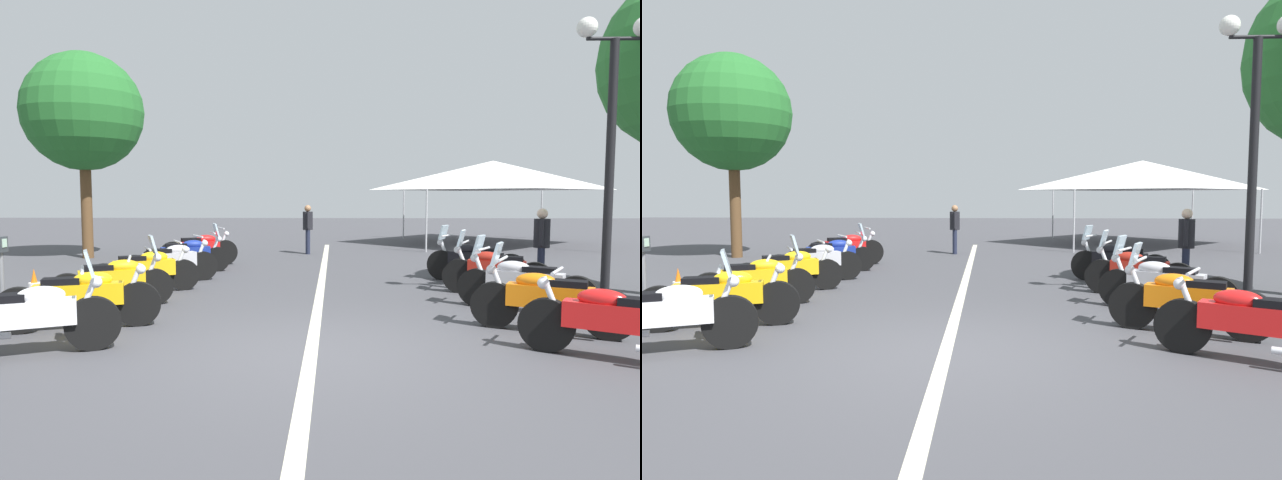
% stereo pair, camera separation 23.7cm
% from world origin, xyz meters
% --- Properties ---
extents(ground_plane, '(80.00, 80.00, 0.00)m').
position_xyz_m(ground_plane, '(0.00, 0.00, 0.00)').
color(ground_plane, '#424247').
extents(lane_centre_stripe, '(19.67, 0.16, 0.01)m').
position_xyz_m(lane_centre_stripe, '(4.62, 0.00, 0.00)').
color(lane_centre_stripe, beige).
rests_on(lane_centre_stripe, ground_plane).
extents(motorcycle_left_row_0, '(1.06, 1.97, 1.22)m').
position_xyz_m(motorcycle_left_row_0, '(-0.21, 3.27, 0.47)').
color(motorcycle_left_row_0, black).
rests_on(motorcycle_left_row_0, ground_plane).
extents(motorcycle_left_row_1, '(0.94, 2.11, 1.00)m').
position_xyz_m(motorcycle_left_row_1, '(1.09, 3.25, 0.46)').
color(motorcycle_left_row_1, black).
rests_on(motorcycle_left_row_1, ground_plane).
extents(motorcycle_left_row_2, '(1.05, 1.84, 1.20)m').
position_xyz_m(motorcycle_left_row_2, '(2.60, 3.40, 0.46)').
color(motorcycle_left_row_2, black).
rests_on(motorcycle_left_row_2, ground_plane).
extents(motorcycle_left_row_3, '(1.14, 1.91, 0.98)m').
position_xyz_m(motorcycle_left_row_3, '(4.00, 3.35, 0.45)').
color(motorcycle_left_row_3, black).
rests_on(motorcycle_left_row_3, ground_plane).
extents(motorcycle_left_row_4, '(1.22, 1.86, 1.00)m').
position_xyz_m(motorcycle_left_row_4, '(5.25, 3.24, 0.46)').
color(motorcycle_left_row_4, black).
rests_on(motorcycle_left_row_4, ground_plane).
extents(motorcycle_left_row_5, '(1.01, 2.03, 1.19)m').
position_xyz_m(motorcycle_left_row_5, '(6.78, 3.30, 0.46)').
color(motorcycle_left_row_5, black).
rests_on(motorcycle_left_row_5, ground_plane).
extents(motorcycle_left_row_6, '(1.07, 1.92, 1.02)m').
position_xyz_m(motorcycle_left_row_6, '(8.09, 3.31, 0.47)').
color(motorcycle_left_row_6, black).
rests_on(motorcycle_left_row_6, ground_plane).
extents(motorcycle_right_row_0, '(1.25, 1.92, 1.00)m').
position_xyz_m(motorcycle_right_row_0, '(-0.22, -3.45, 0.46)').
color(motorcycle_right_row_0, black).
rests_on(motorcycle_right_row_0, ground_plane).
extents(motorcycle_right_row_1, '(1.10, 1.93, 1.22)m').
position_xyz_m(motorcycle_right_row_1, '(1.05, -3.16, 0.47)').
color(motorcycle_right_row_1, black).
rests_on(motorcycle_right_row_1, ground_plane).
extents(motorcycle_right_row_2, '(1.27, 1.93, 1.21)m').
position_xyz_m(motorcycle_right_row_2, '(2.48, -3.31, 0.47)').
color(motorcycle_right_row_2, black).
rests_on(motorcycle_right_row_2, ground_plane).
extents(motorcycle_right_row_3, '(0.98, 1.91, 1.22)m').
position_xyz_m(motorcycle_right_row_3, '(3.91, -3.29, 0.47)').
color(motorcycle_right_row_3, black).
rests_on(motorcycle_right_row_3, ground_plane).
extents(motorcycle_right_row_4, '(1.25, 1.90, 1.22)m').
position_xyz_m(motorcycle_right_row_4, '(5.42, -3.27, 0.47)').
color(motorcycle_right_row_4, black).
rests_on(motorcycle_right_row_4, ground_plane).
extents(street_lamp_twin_globe, '(0.32, 1.22, 4.72)m').
position_xyz_m(street_lamp_twin_globe, '(2.78, -4.78, 3.24)').
color(street_lamp_twin_globe, black).
rests_on(street_lamp_twin_globe, ground_plane).
extents(parking_meter, '(0.18, 0.13, 1.29)m').
position_xyz_m(parking_meter, '(1.22, 4.44, 0.90)').
color(parking_meter, slate).
rests_on(parking_meter, ground_plane).
extents(traffic_cone_0, '(0.36, 0.36, 0.61)m').
position_xyz_m(traffic_cone_0, '(2.85, 4.89, 0.29)').
color(traffic_cone_0, orange).
rests_on(traffic_cone_0, ground_plane).
extents(bystander_0, '(0.50, 0.32, 1.61)m').
position_xyz_m(bystander_0, '(5.06, -4.57, 0.94)').
color(bystander_0, '#1E2338').
rests_on(bystander_0, ground_plane).
extents(bystander_1, '(0.53, 0.32, 1.57)m').
position_xyz_m(bystander_1, '(11.19, 0.58, 0.91)').
color(bystander_1, '#1E2338').
rests_on(bystander_1, ground_plane).
extents(roadside_tree_1, '(3.45, 3.45, 6.06)m').
position_xyz_m(roadside_tree_1, '(9.86, 7.14, 4.32)').
color(roadside_tree_1, brown).
rests_on(roadside_tree_1, ground_plane).
extents(event_tent, '(6.67, 6.67, 3.20)m').
position_xyz_m(event_tent, '(14.83, -6.33, 2.65)').
color(event_tent, white).
rests_on(event_tent, ground_plane).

